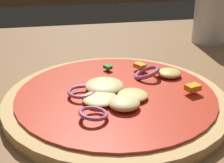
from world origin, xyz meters
name	(u,v)px	position (x,y,z in m)	size (l,w,h in m)	color
dining_table	(71,125)	(0.00, 0.00, 0.02)	(1.34, 0.88, 0.04)	brown
pizza	(116,97)	(0.06, 0.01, 0.04)	(0.26, 0.26, 0.03)	tan
beer_glass	(212,10)	(0.30, 0.23, 0.10)	(0.07, 0.07, 0.15)	silver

